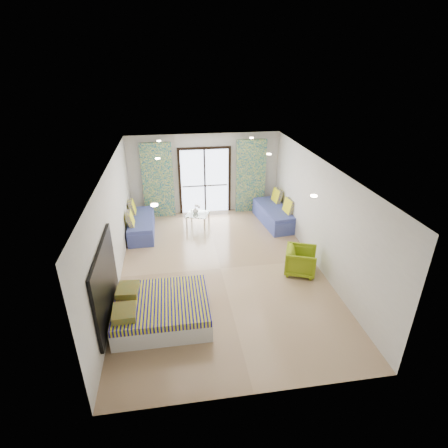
{
  "coord_description": "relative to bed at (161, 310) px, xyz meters",
  "views": [
    {
      "loc": [
        -1.07,
        -7.51,
        4.9
      ],
      "look_at": [
        0.12,
        0.23,
        1.15
      ],
      "focal_mm": 28.0,
      "sensor_mm": 36.0,
      "label": 1
    }
  ],
  "objects": [
    {
      "name": "curtain_left",
      "position": [
        -0.07,
        5.33,
        0.98
      ],
      "size": [
        1.0,
        0.1,
        2.5
      ],
      "primitive_type": "cube",
      "color": "white",
      "rests_on": "floor"
    },
    {
      "name": "downlight_e",
      "position": [
        0.08,
        4.76,
        2.4
      ],
      "size": [
        0.12,
        0.12,
        0.02
      ],
      "primitive_type": "cylinder",
      "color": "#FFE0B2",
      "rests_on": "ceiling"
    },
    {
      "name": "downlight_a",
      "position": [
        0.08,
        -0.24,
        2.4
      ],
      "size": [
        0.12,
        0.12,
        0.02
      ],
      "primitive_type": "cylinder",
      "color": "#FFE0B2",
      "rests_on": "ceiling"
    },
    {
      "name": "downlight_d",
      "position": [
        2.88,
        2.76,
        2.4
      ],
      "size": [
        0.12,
        0.12,
        0.02
      ],
      "primitive_type": "cylinder",
      "color": "#FFE0B2",
      "rests_on": "ceiling"
    },
    {
      "name": "armchair",
      "position": [
        3.42,
        1.29,
        0.1
      ],
      "size": [
        0.9,
        0.92,
        0.75
      ],
      "primitive_type": "imported",
      "rotation": [
        0.0,
        0.0,
        1.19
      ],
      "color": "#7E9A13",
      "rests_on": "floor"
    },
    {
      "name": "ceiling",
      "position": [
        1.48,
        1.76,
        2.43
      ],
      "size": [
        5.0,
        7.5,
        0.01
      ],
      "primitive_type": null,
      "color": "silver",
      "rests_on": "ground"
    },
    {
      "name": "downlight_f",
      "position": [
        2.88,
        4.76,
        2.4
      ],
      "size": [
        0.12,
        0.12,
        0.02
      ],
      "primitive_type": "cylinder",
      "color": "#FFE0B2",
      "rests_on": "ceiling"
    },
    {
      "name": "bed",
      "position": [
        0.0,
        0.0,
        0.0
      ],
      "size": [
        1.89,
        1.54,
        0.65
      ],
      "color": "silver",
      "rests_on": "floor"
    },
    {
      "name": "wall_right",
      "position": [
        3.98,
        1.76,
        1.08
      ],
      "size": [
        0.01,
        7.5,
        2.7
      ],
      "primitive_type": null,
      "color": "silver",
      "rests_on": "ground"
    },
    {
      "name": "coffee_table",
      "position": [
        1.11,
        4.34,
        0.12
      ],
      "size": [
        0.85,
        0.85,
        0.77
      ],
      "rotation": [
        0.0,
        0.0,
        -0.34
      ],
      "color": "silver",
      "rests_on": "floor"
    },
    {
      "name": "vase",
      "position": [
        1.05,
        4.4,
        0.26
      ],
      "size": [
        0.22,
        0.23,
        0.19
      ],
      "primitive_type": "imported",
      "rotation": [
        0.0,
        0.0,
        -0.2
      ],
      "color": "white",
      "rests_on": "coffee_table"
    },
    {
      "name": "wall_left",
      "position": [
        -1.02,
        1.76,
        1.08
      ],
      "size": [
        0.01,
        7.5,
        2.7
      ],
      "primitive_type": null,
      "color": "silver",
      "rests_on": "ground"
    },
    {
      "name": "wall_front",
      "position": [
        1.48,
        -1.99,
        1.08
      ],
      "size": [
        5.0,
        0.01,
        2.7
      ],
      "primitive_type": null,
      "color": "silver",
      "rests_on": "ground"
    },
    {
      "name": "curtain_right",
      "position": [
        3.03,
        5.33,
        0.98
      ],
      "size": [
        1.0,
        0.1,
        2.5
      ],
      "primitive_type": "cube",
      "color": "white",
      "rests_on": "floor"
    },
    {
      "name": "headboard",
      "position": [
        -0.98,
        0.0,
        0.78
      ],
      "size": [
        0.06,
        2.1,
        1.5
      ],
      "primitive_type": "cube",
      "color": "black",
      "rests_on": "floor"
    },
    {
      "name": "balcony_door",
      "position": [
        1.48,
        5.48,
        0.99
      ],
      "size": [
        1.76,
        0.08,
        2.28
      ],
      "color": "black",
      "rests_on": "floor"
    },
    {
      "name": "balcony_rail",
      "position": [
        1.48,
        5.49,
        0.68
      ],
      "size": [
        1.52,
        0.03,
        0.04
      ],
      "primitive_type": "cube",
      "color": "#595451",
      "rests_on": "balcony_door"
    },
    {
      "name": "downlight_b",
      "position": [
        2.88,
        -0.24,
        2.4
      ],
      "size": [
        0.12,
        0.12,
        0.02
      ],
      "primitive_type": "cylinder",
      "color": "#FFE0B2",
      "rests_on": "ceiling"
    },
    {
      "name": "wall_back",
      "position": [
        1.48,
        5.51,
        1.08
      ],
      "size": [
        5.0,
        0.01,
        2.7
      ],
      "primitive_type": null,
      "color": "silver",
      "rests_on": "ground"
    },
    {
      "name": "floor",
      "position": [
        1.48,
        1.76,
        -0.27
      ],
      "size": [
        5.0,
        7.5,
        0.01
      ],
      "primitive_type": null,
      "color": "#927557",
      "rests_on": "ground"
    },
    {
      "name": "downlight_c",
      "position": [
        0.08,
        2.76,
        2.4
      ],
      "size": [
        0.12,
        0.12,
        0.02
      ],
      "primitive_type": "cylinder",
      "color": "#FFE0B2",
      "rests_on": "ceiling"
    },
    {
      "name": "switch_plate",
      "position": [
        -0.99,
        1.25,
        0.78
      ],
      "size": [
        0.02,
        0.1,
        0.1
      ],
      "primitive_type": "cube",
      "color": "silver",
      "rests_on": "wall_left"
    },
    {
      "name": "daybed_left",
      "position": [
        -0.64,
        4.09,
        0.02
      ],
      "size": [
        0.77,
        1.9,
        0.93
      ],
      "rotation": [
        0.0,
        0.0,
        0.02
      ],
      "color": "#3B478E",
      "rests_on": "floor"
    },
    {
      "name": "daybed_right",
      "position": [
        3.59,
        4.21,
        0.03
      ],
      "size": [
        0.99,
        2.06,
        0.98
      ],
      "rotation": [
        0.0,
        0.0,
        0.11
      ],
      "color": "#3B478E",
      "rests_on": "floor"
    }
  ]
}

